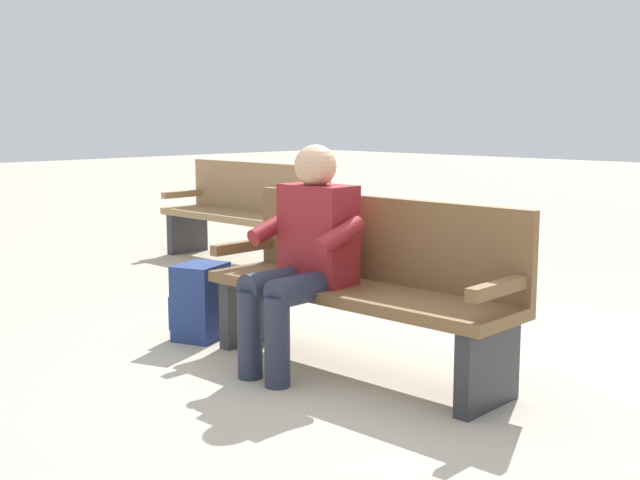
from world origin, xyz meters
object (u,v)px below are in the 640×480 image
bench_near (364,283)px  bench_far (246,212)px  person_seated (303,252)px  backpack (200,302)px

bench_near → bench_far: (2.90, -1.65, 0.00)m
person_seated → bench_far: (2.69, -1.89, -0.17)m
bench_near → backpack: (1.09, 0.25, -0.24)m
person_seated → bench_far: person_seated is taller
bench_near → bench_far: size_ratio=1.00×
bench_near → person_seated: size_ratio=1.54×
person_seated → backpack: size_ratio=2.60×
bench_near → bench_far: same height
person_seated → backpack: 0.97m
bench_far → person_seated: bearing=144.2°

